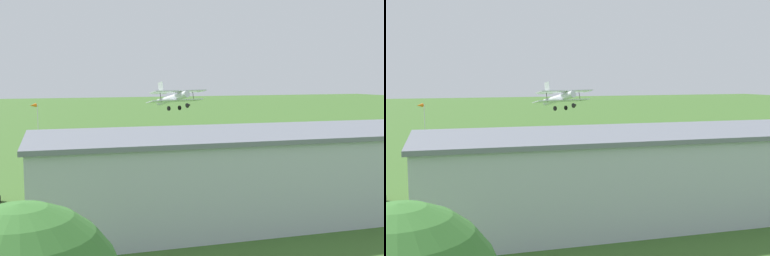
% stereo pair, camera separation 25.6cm
% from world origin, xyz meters
% --- Properties ---
extents(ground_plane, '(400.00, 400.00, 0.00)m').
position_xyz_m(ground_plane, '(0.00, 0.00, 0.00)').
color(ground_plane, '#3D6628').
extents(hangar, '(38.63, 14.14, 7.05)m').
position_xyz_m(hangar, '(-4.64, 32.88, 3.53)').
color(hangar, '#B7BCC6').
rests_on(hangar, ground_plane).
extents(biplane, '(9.12, 7.43, 4.01)m').
position_xyz_m(biplane, '(-5.63, 4.37, 8.56)').
color(biplane, silver).
extents(person_near_hangar_door, '(0.47, 0.47, 1.64)m').
position_xyz_m(person_near_hangar_door, '(-22.75, 16.59, 0.82)').
color(person_near_hangar_door, '#72338C').
rests_on(person_near_hangar_door, ground_plane).
extents(person_at_fence_line, '(0.40, 0.40, 1.53)m').
position_xyz_m(person_at_fence_line, '(8.67, 16.87, 0.75)').
color(person_at_fence_line, orange).
rests_on(person_at_fence_line, ground_plane).
extents(person_walking_on_apron, '(0.45, 0.45, 1.71)m').
position_xyz_m(person_walking_on_apron, '(-24.21, 22.06, 0.86)').
color(person_walking_on_apron, beige).
rests_on(person_walking_on_apron, ground_plane).
extents(person_watching_takeoff, '(0.38, 0.38, 1.67)m').
position_xyz_m(person_watching_takeoff, '(-22.46, 18.74, 0.83)').
color(person_watching_takeoff, '#B23333').
rests_on(person_watching_takeoff, ground_plane).
extents(person_by_parked_cars, '(0.42, 0.42, 1.61)m').
position_xyz_m(person_by_parked_cars, '(-23.83, 16.29, 0.80)').
color(person_by_parked_cars, '#33723F').
rests_on(person_by_parked_cars, ground_plane).
extents(windsock, '(1.43, 1.35, 7.00)m').
position_xyz_m(windsock, '(12.38, -16.27, 6.13)').
color(windsock, silver).
rests_on(windsock, ground_plane).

